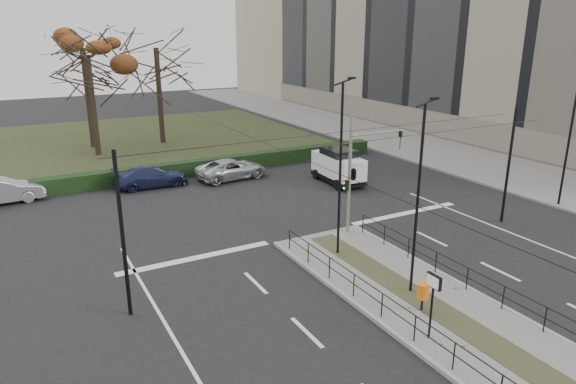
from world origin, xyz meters
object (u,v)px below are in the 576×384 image
(rust_tree, at_px, (82,48))
(bare_tree_center, at_px, (156,55))
(traffic_light, at_px, (355,172))
(white_van, at_px, (338,165))
(litter_bin, at_px, (423,292))
(streetlamp_median_near, at_px, (418,198))
(parked_car_second, at_px, (1,191))
(parked_car_third, at_px, (151,177))
(info_panel, at_px, (433,289))
(parked_car_fourth, at_px, (232,169))
(bare_tree_near, at_px, (88,63))
(streetlamp_median_far, at_px, (341,168))
(streetlamp_sidewalk, at_px, (572,126))

(rust_tree, xyz_separation_m, bare_tree_center, (5.73, -0.92, -0.61))
(traffic_light, distance_m, white_van, 9.00)
(traffic_light, distance_m, bare_tree_center, 26.00)
(litter_bin, distance_m, streetlamp_median_near, 3.30)
(parked_car_second, xyz_separation_m, parked_car_third, (8.46, -0.84, -0.08))
(traffic_light, xyz_separation_m, info_panel, (-3.31, -8.84, -1.25))
(bare_tree_center, bearing_deg, traffic_light, -84.61)
(litter_bin, bearing_deg, parked_car_fourth, 87.38)
(white_van, relative_size, bare_tree_near, 0.42)
(parked_car_second, bearing_deg, parked_car_third, -99.43)
(bare_tree_center, bearing_deg, streetlamp_median_near, -88.70)
(parked_car_third, xyz_separation_m, rust_tree, (-1.39, 13.76, 7.54))
(streetlamp_median_far, distance_m, rust_tree, 29.26)
(streetlamp_median_near, bearing_deg, bare_tree_near, 102.62)
(litter_bin, xyz_separation_m, streetlamp_sidewalk, (15.05, 5.07, 3.75))
(streetlamp_sidewalk, distance_m, bare_tree_center, 31.85)
(parked_car_second, xyz_separation_m, bare_tree_center, (12.80, 12.00, 6.85))
(info_panel, height_order, parked_car_second, info_panel)
(streetlamp_median_near, bearing_deg, parked_car_fourth, 89.24)
(streetlamp_median_near, bearing_deg, white_van, 66.59)
(litter_bin, relative_size, parked_car_fourth, 0.22)
(rust_tree, bearing_deg, streetlamp_median_far, -78.09)
(parked_car_fourth, distance_m, rust_tree, 17.65)
(parked_car_third, bearing_deg, streetlamp_sidewalk, -125.05)
(parked_car_third, relative_size, white_van, 1.08)
(traffic_light, bearing_deg, litter_bin, -107.38)
(info_panel, xyz_separation_m, parked_car_third, (-3.44, 21.49, -1.23))
(rust_tree, bearing_deg, bare_tree_near, -92.37)
(info_panel, height_order, bare_tree_center, bare_tree_center)
(traffic_light, bearing_deg, rust_tree, 107.12)
(info_panel, bearing_deg, bare_tree_near, 98.79)
(parked_car_third, bearing_deg, info_panel, -168.28)
(streetlamp_median_far, bearing_deg, parked_car_third, 107.45)
(white_van, distance_m, rust_tree, 23.57)
(streetlamp_median_far, height_order, parked_car_fourth, streetlamp_median_far)
(litter_bin, xyz_separation_m, bare_tree_near, (-5.94, 30.69, 6.37))
(parked_car_second, xyz_separation_m, white_van, (19.50, -5.84, 0.45))
(litter_bin, relative_size, white_van, 0.24)
(info_panel, bearing_deg, rust_tree, 97.80)
(streetlamp_median_far, bearing_deg, litter_bin, -91.76)
(streetlamp_median_near, relative_size, bare_tree_center, 0.68)
(streetlamp_median_far, height_order, bare_tree_center, bare_tree_center)
(rust_tree, bearing_deg, info_panel, -82.20)
(litter_bin, xyz_separation_m, info_panel, (-0.98, -1.39, 1.02))
(info_panel, xyz_separation_m, bare_tree_near, (-4.96, 32.08, 5.35))
(streetlamp_sidewalk, xyz_separation_m, parked_car_third, (-19.46, 15.03, -3.96))
(info_panel, height_order, streetlamp_median_far, streetlamp_median_far)
(litter_bin, distance_m, bare_tree_near, 31.91)
(streetlamp_median_near, xyz_separation_m, bare_tree_near, (-6.58, 29.41, 3.40))
(streetlamp_sidewalk, distance_m, parked_car_fourth, 20.52)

